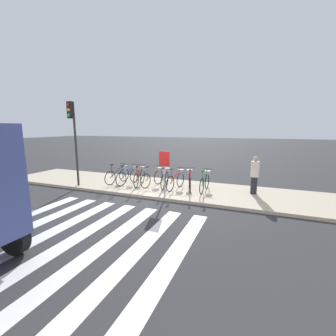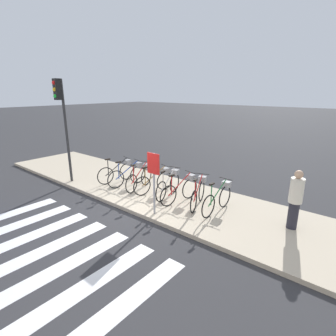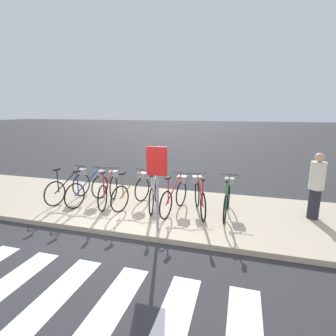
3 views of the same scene
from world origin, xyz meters
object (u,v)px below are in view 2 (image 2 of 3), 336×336
(parked_bicycle_4, at_px, (169,184))
(parked_bicycle_7, at_px, (219,197))
(parked_bicycle_3, at_px, (156,180))
(traffic_light, at_px, (62,110))
(parked_bicycle_0, at_px, (119,171))
(sign_post, at_px, (154,173))
(parked_bicycle_2, at_px, (141,177))
(parked_bicycle_6, at_px, (199,192))
(parked_bicycle_5, at_px, (181,189))
(parked_bicycle_1, at_px, (129,174))
(pedestrian, at_px, (295,199))

(parked_bicycle_4, relative_size, parked_bicycle_7, 0.99)
(parked_bicycle_3, bearing_deg, traffic_light, -158.38)
(parked_bicycle_0, height_order, sign_post, sign_post)
(parked_bicycle_2, relative_size, parked_bicycle_7, 0.99)
(parked_bicycle_6, bearing_deg, parked_bicycle_5, -170.62)
(parked_bicycle_1, bearing_deg, parked_bicycle_2, 4.88)
(parked_bicycle_1, relative_size, sign_post, 0.88)
(traffic_light, xyz_separation_m, sign_post, (4.57, 0.04, -1.55))
(parked_bicycle_6, bearing_deg, parked_bicycle_4, 178.74)
(parked_bicycle_4, relative_size, parked_bicycle_5, 1.00)
(parked_bicycle_5, relative_size, parked_bicycle_6, 1.03)
(sign_post, bearing_deg, parked_bicycle_0, 157.86)
(traffic_light, bearing_deg, parked_bicycle_4, 19.23)
(traffic_light, height_order, sign_post, traffic_light)
(parked_bicycle_4, xyz_separation_m, parked_bicycle_5, (0.61, -0.13, 0.00))
(parked_bicycle_5, xyz_separation_m, parked_bicycle_7, (1.30, 0.12, 0.00))
(parked_bicycle_7, bearing_deg, parked_bicycle_6, -178.12)
(parked_bicycle_1, relative_size, pedestrian, 1.01)
(pedestrian, xyz_separation_m, sign_post, (-3.40, -1.69, 0.42))
(parked_bicycle_2, height_order, parked_bicycle_4, same)
(parked_bicycle_4, bearing_deg, parked_bicycle_5, -11.66)
(parked_bicycle_0, bearing_deg, parked_bicycle_1, -1.77)
(parked_bicycle_1, height_order, parked_bicycle_5, same)
(parked_bicycle_0, xyz_separation_m, parked_bicycle_4, (2.51, 0.13, 0.00))
(parked_bicycle_5, relative_size, sign_post, 0.88)
(traffic_light, relative_size, sign_post, 2.13)
(parked_bicycle_1, bearing_deg, parked_bicycle_6, 2.30)
(parked_bicycle_3, height_order, traffic_light, traffic_light)
(parked_bicycle_7, distance_m, traffic_light, 6.56)
(parked_bicycle_2, relative_size, parked_bicycle_4, 1.00)
(parked_bicycle_1, relative_size, parked_bicycle_2, 0.99)
(parked_bicycle_1, height_order, parked_bicycle_6, same)
(parked_bicycle_2, distance_m, pedestrian, 5.26)
(parked_bicycle_3, bearing_deg, parked_bicycle_0, -177.37)
(traffic_light, bearing_deg, parked_bicycle_7, 13.29)
(parked_bicycle_2, relative_size, traffic_light, 0.41)
(parked_bicycle_4, distance_m, parked_bicycle_5, 0.62)
(parked_bicycle_0, distance_m, parked_bicycle_5, 3.12)
(sign_post, bearing_deg, parked_bicycle_2, 145.30)
(parked_bicycle_5, height_order, pedestrian, pedestrian)
(parked_bicycle_0, height_order, parked_bicycle_6, same)
(parked_bicycle_2, distance_m, sign_post, 2.37)
(parked_bicycle_4, xyz_separation_m, traffic_light, (-4.04, -1.41, 2.37))
(parked_bicycle_0, bearing_deg, sign_post, -22.14)
(sign_post, bearing_deg, parked_bicycle_6, 62.91)
(parked_bicycle_5, distance_m, parked_bicycle_6, 0.61)
(parked_bicycle_5, bearing_deg, parked_bicycle_3, 176.00)
(parked_bicycle_7, xyz_separation_m, pedestrian, (2.02, 0.33, 0.40))
(parked_bicycle_5, bearing_deg, parked_bicycle_2, 179.27)
(parked_bicycle_2, xyz_separation_m, parked_bicycle_7, (3.21, 0.10, 0.00))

